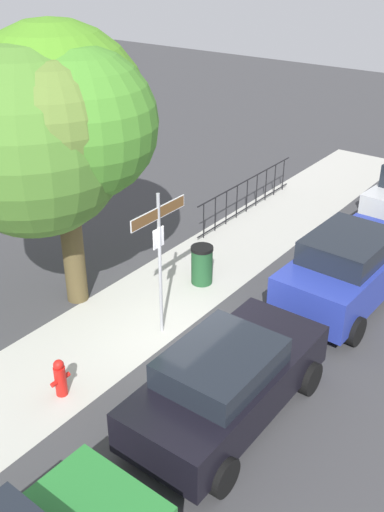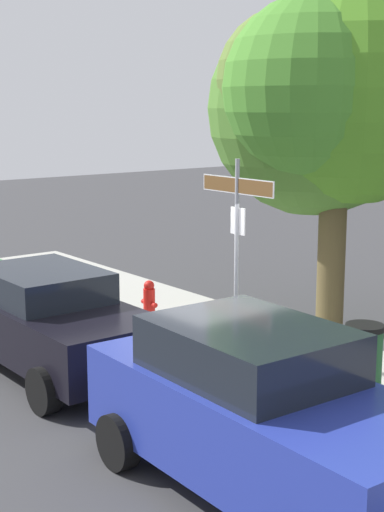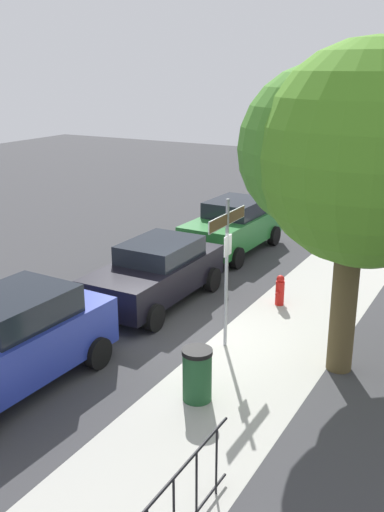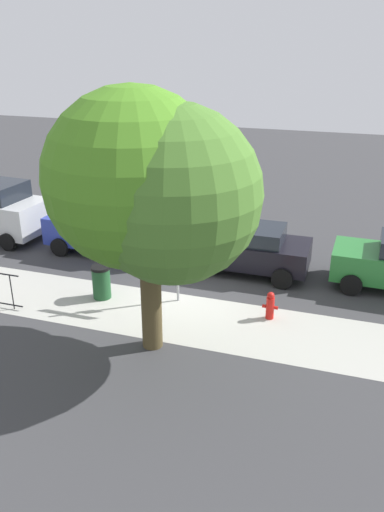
{
  "view_description": "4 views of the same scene",
  "coord_description": "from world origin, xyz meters",
  "px_view_note": "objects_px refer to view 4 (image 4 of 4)",
  "views": [
    {
      "loc": [
        -7.94,
        -6.42,
        7.49
      ],
      "look_at": [
        0.33,
        -0.24,
        1.94
      ],
      "focal_mm": 41.54,
      "sensor_mm": 36.0,
      "label": 1
    },
    {
      "loc": [
        8.98,
        -7.42,
        4.0
      ],
      "look_at": [
        -0.23,
        -0.22,
        1.71
      ],
      "focal_mm": 54.35,
      "sensor_mm": 36.0,
      "label": 2
    },
    {
      "loc": [
        10.34,
        5.3,
        5.68
      ],
      "look_at": [
        0.54,
        -0.16,
        2.05
      ],
      "focal_mm": 41.13,
      "sensor_mm": 36.0,
      "label": 3
    },
    {
      "loc": [
        -4.37,
        12.82,
        7.02
      ],
      "look_at": [
        -0.33,
        0.41,
        1.45
      ],
      "focal_mm": 36.28,
      "sensor_mm": 36.0,
      "label": 4
    }
  ],
  "objects_px": {
    "car_black": "(244,248)",
    "fire_hydrant": "(270,306)",
    "shade_tree": "(156,182)",
    "car_blue": "(109,228)",
    "trash_bin": "(101,282)",
    "street_sign": "(177,228)"
  },
  "relations": [
    {
      "from": "shade_tree",
      "to": "fire_hydrant",
      "type": "xyz_separation_m",
      "value": [
        -2.29,
        -2.18,
        -3.76
      ]
    },
    {
      "from": "fire_hydrant",
      "to": "trash_bin",
      "type": "relative_size",
      "value": 0.8
    },
    {
      "from": "car_black",
      "to": "car_blue",
      "type": "height_order",
      "value": "car_blue"
    },
    {
      "from": "shade_tree",
      "to": "fire_hydrant",
      "type": "height_order",
      "value": "shade_tree"
    },
    {
      "from": "trash_bin",
      "to": "fire_hydrant",
      "type": "bearing_deg",
      "value": -176.46
    },
    {
      "from": "street_sign",
      "to": "trash_bin",
      "type": "relative_size",
      "value": 3.25
    },
    {
      "from": "street_sign",
      "to": "fire_hydrant",
      "type": "distance_m",
      "value": 3.25
    },
    {
      "from": "car_blue",
      "to": "fire_hydrant",
      "type": "bearing_deg",
      "value": 156.74
    },
    {
      "from": "street_sign",
      "to": "car_black",
      "type": "xyz_separation_m",
      "value": [
        -1.34,
        -2.58,
        -1.4
      ]
    },
    {
      "from": "car_blue",
      "to": "trash_bin",
      "type": "height_order",
      "value": "car_blue"
    },
    {
      "from": "trash_bin",
      "to": "shade_tree",
      "type": "bearing_deg",
      "value": 143.7
    },
    {
      "from": "street_sign",
      "to": "shade_tree",
      "type": "distance_m",
      "value": 3.09
    },
    {
      "from": "car_black",
      "to": "car_blue",
      "type": "distance_m",
      "value": 4.8
    },
    {
      "from": "shade_tree",
      "to": "car_blue",
      "type": "height_order",
      "value": "shade_tree"
    },
    {
      "from": "shade_tree",
      "to": "trash_bin",
      "type": "relative_size",
      "value": 6.31
    },
    {
      "from": "fire_hydrant",
      "to": "trash_bin",
      "type": "xyz_separation_m",
      "value": [
        4.85,
        0.3,
        0.11
      ]
    },
    {
      "from": "car_blue",
      "to": "car_black",
      "type": "bearing_deg",
      "value": -179.42
    },
    {
      "from": "street_sign",
      "to": "car_blue",
      "type": "bearing_deg",
      "value": -37.82
    },
    {
      "from": "car_blue",
      "to": "fire_hydrant",
      "type": "height_order",
      "value": "car_blue"
    },
    {
      "from": "car_blue",
      "to": "fire_hydrant",
      "type": "distance_m",
      "value": 6.81
    },
    {
      "from": "street_sign",
      "to": "car_blue",
      "type": "relative_size",
      "value": 0.74
    },
    {
      "from": "car_black",
      "to": "fire_hydrant",
      "type": "height_order",
      "value": "car_black"
    }
  ]
}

